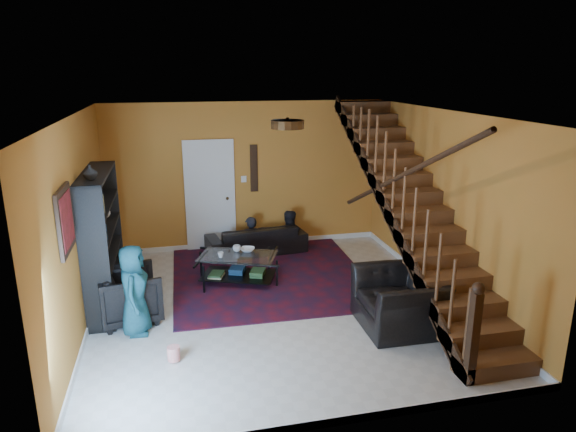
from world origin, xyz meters
name	(u,v)px	position (x,y,z in m)	size (l,w,h in m)	color
floor	(276,305)	(0.00, 0.00, 0.00)	(5.50, 5.50, 0.00)	beige
room	(181,276)	(-1.33, 1.33, 0.05)	(5.50, 5.50, 5.50)	#C3742B
staircase	(414,206)	(2.12, 0.00, 1.40)	(0.95, 5.02, 3.18)	brown
bookshelf	(103,243)	(-2.40, 0.60, 0.96)	(0.35, 1.80, 2.00)	black
door	(210,197)	(-0.70, 2.73, 1.02)	(0.82, 0.05, 2.05)	silver
framed_picture	(65,220)	(-2.57, -0.90, 1.75)	(0.04, 0.74, 0.74)	maroon
wall_hanging	(254,168)	(0.15, 2.73, 1.55)	(0.14, 0.03, 0.90)	black
ceiling_fixture	(287,124)	(0.00, -0.80, 2.74)	(0.40, 0.40, 0.10)	#3F2814
rug	(268,272)	(0.12, 1.28, 0.01)	(3.17, 3.62, 0.02)	#470C18
sofa	(256,239)	(0.10, 2.30, 0.27)	(1.85, 0.72, 0.54)	black
armchair_left	(130,295)	(-2.05, 0.01, 0.37)	(0.79, 0.81, 0.74)	black
armchair_right	(399,301)	(1.50, -0.98, 0.37)	(1.14, 1.00, 0.74)	black
person_adult_a	(251,246)	(0.00, 2.35, 0.13)	(0.42, 0.28, 1.16)	black
person_adult_b	(288,241)	(0.74, 2.35, 0.16)	(0.60, 0.47, 1.23)	black
person_child	(134,290)	(-1.95, -0.38, 0.61)	(0.60, 0.39, 1.22)	#174E59
coffee_table	(238,267)	(-0.42, 0.98, 0.27)	(1.39, 1.10, 0.47)	black
cup_a	(237,248)	(-0.41, 1.18, 0.52)	(0.13, 0.13, 0.10)	#999999
cup_b	(221,255)	(-0.70, 0.96, 0.51)	(0.09, 0.09, 0.09)	#999999
bowl	(248,250)	(-0.23, 1.15, 0.49)	(0.23, 0.23, 0.06)	#999999
vase	(90,172)	(-2.41, 0.10, 2.10)	(0.18, 0.18, 0.19)	#999999
popcorn_bucket	(174,353)	(-1.49, -1.21, 0.11)	(0.15, 0.15, 0.17)	red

